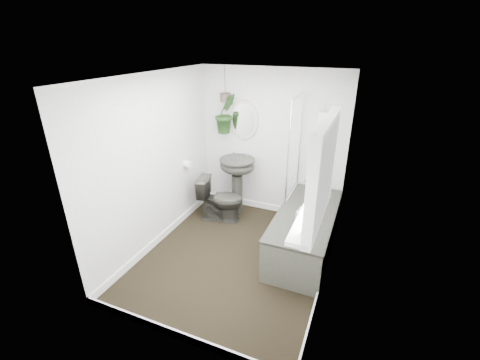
% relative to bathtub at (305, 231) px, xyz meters
% --- Properties ---
extents(floor, '(2.30, 2.80, 0.02)m').
position_rel_bathtub_xyz_m(floor, '(-0.80, -0.50, -0.30)').
color(floor, '#2C2316').
rests_on(floor, ground).
extents(ceiling, '(2.30, 2.80, 0.02)m').
position_rel_bathtub_xyz_m(ceiling, '(-0.80, -0.50, 2.02)').
color(ceiling, white).
rests_on(ceiling, ground).
extents(wall_back, '(2.30, 0.02, 2.30)m').
position_rel_bathtub_xyz_m(wall_back, '(-0.80, 0.91, 0.86)').
color(wall_back, silver).
rests_on(wall_back, ground).
extents(wall_front, '(2.30, 0.02, 2.30)m').
position_rel_bathtub_xyz_m(wall_front, '(-0.80, -1.91, 0.86)').
color(wall_front, silver).
rests_on(wall_front, ground).
extents(wall_left, '(0.02, 2.80, 2.30)m').
position_rel_bathtub_xyz_m(wall_left, '(-1.96, -0.50, 0.86)').
color(wall_left, silver).
rests_on(wall_left, ground).
extents(wall_right, '(0.02, 2.80, 2.30)m').
position_rel_bathtub_xyz_m(wall_right, '(0.36, -0.50, 0.86)').
color(wall_right, silver).
rests_on(wall_right, ground).
extents(skirting, '(2.30, 2.80, 0.10)m').
position_rel_bathtub_xyz_m(skirting, '(-0.80, -0.50, -0.24)').
color(skirting, white).
rests_on(skirting, floor).
extents(bathtub, '(0.72, 1.72, 0.58)m').
position_rel_bathtub_xyz_m(bathtub, '(0.00, 0.00, 0.00)').
color(bathtub, '#272822').
rests_on(bathtub, floor).
extents(bath_screen, '(0.04, 0.72, 1.40)m').
position_rel_bathtub_xyz_m(bath_screen, '(-0.33, 0.49, 0.99)').
color(bath_screen, silver).
rests_on(bath_screen, bathtub).
extents(shower_box, '(0.20, 0.10, 0.35)m').
position_rel_bathtub_xyz_m(shower_box, '(0.00, 0.84, 1.26)').
color(shower_box, white).
rests_on(shower_box, wall_back).
extents(oval_mirror, '(0.46, 0.03, 0.62)m').
position_rel_bathtub_xyz_m(oval_mirror, '(-1.25, 0.87, 1.21)').
color(oval_mirror, '#BDB5AB').
rests_on(oval_mirror, wall_back).
extents(wall_sconce, '(0.04, 0.04, 0.22)m').
position_rel_bathtub_xyz_m(wall_sconce, '(-1.65, 0.86, 1.11)').
color(wall_sconce, black).
rests_on(wall_sconce, wall_back).
extents(toilet_roll_holder, '(0.11, 0.11, 0.11)m').
position_rel_bathtub_xyz_m(toilet_roll_holder, '(-1.90, 0.20, 0.61)').
color(toilet_roll_holder, white).
rests_on(toilet_roll_holder, wall_left).
extents(window_recess, '(0.08, 1.00, 0.90)m').
position_rel_bathtub_xyz_m(window_recess, '(0.29, -1.20, 1.36)').
color(window_recess, white).
rests_on(window_recess, wall_right).
extents(window_sill, '(0.18, 1.00, 0.04)m').
position_rel_bathtub_xyz_m(window_sill, '(0.22, -1.20, 0.94)').
color(window_sill, white).
rests_on(window_sill, wall_right).
extents(window_blinds, '(0.01, 0.86, 0.76)m').
position_rel_bathtub_xyz_m(window_blinds, '(0.24, -1.20, 1.36)').
color(window_blinds, white).
rests_on(window_blinds, wall_right).
extents(toilet, '(0.76, 0.53, 0.71)m').
position_rel_bathtub_xyz_m(toilet, '(-1.40, 0.30, 0.06)').
color(toilet, '#272822').
rests_on(toilet, floor).
extents(pedestal_sink, '(0.56, 0.48, 0.95)m').
position_rel_bathtub_xyz_m(pedestal_sink, '(-1.25, 0.60, 0.18)').
color(pedestal_sink, '#272822').
rests_on(pedestal_sink, floor).
extents(sill_plant, '(0.26, 0.24, 0.24)m').
position_rel_bathtub_xyz_m(sill_plant, '(0.21, -0.90, 1.08)').
color(sill_plant, black).
rests_on(sill_plant, window_sill).
extents(hanging_plant, '(0.41, 0.43, 0.61)m').
position_rel_bathtub_xyz_m(hanging_plant, '(-1.50, 0.75, 1.31)').
color(hanging_plant, black).
rests_on(hanging_plant, ceiling).
extents(soap_bottle, '(0.09, 0.09, 0.19)m').
position_rel_bathtub_xyz_m(soap_bottle, '(-0.04, -0.24, 0.38)').
color(soap_bottle, '#362E2E').
rests_on(soap_bottle, bathtub).
extents(hanging_pot, '(0.16, 0.16, 0.12)m').
position_rel_bathtub_xyz_m(hanging_pot, '(-1.50, 0.75, 1.56)').
color(hanging_pot, '#41332C').
rests_on(hanging_pot, ceiling).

